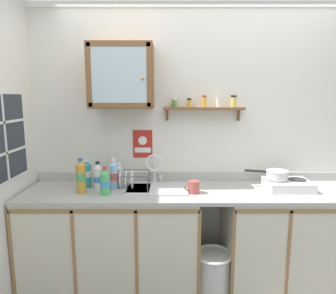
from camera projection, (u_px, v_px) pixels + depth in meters
name	position (u px, v px, depth m)	size (l,w,h in m)	color
back_wall	(197.00, 143.00, 2.82)	(3.64, 0.07, 2.55)	silver
lower_cabinet_run	(112.00, 242.00, 2.63)	(1.48, 0.61, 0.90)	black
lower_cabinet_run_right	(297.00, 242.00, 2.64)	(1.30, 0.61, 0.90)	black
countertop	(200.00, 192.00, 2.56)	(3.00, 0.64, 0.03)	#B2B2AD
backsplash	(197.00, 176.00, 2.84)	(3.00, 0.02, 0.08)	#B2B2AD
sink	(156.00, 191.00, 2.60)	(0.51, 0.41, 0.40)	silver
hot_plate_stove	(286.00, 185.00, 2.58)	(0.37, 0.30, 0.08)	silver
saucepan	(275.00, 174.00, 2.59)	(0.36, 0.19, 0.08)	silver
bottle_juice_amber_0	(80.00, 177.00, 2.46)	(0.08, 0.08, 0.29)	gold
bottle_detergent_teal_1	(86.00, 174.00, 2.62)	(0.07, 0.07, 0.25)	teal
bottle_water_clear_2	(118.00, 176.00, 2.66)	(0.08, 0.08, 0.21)	silver
bottle_soda_green_3	(104.00, 182.00, 2.42)	(0.08, 0.08, 0.23)	#4CB266
bottle_opaque_white_4	(97.00, 176.00, 2.59)	(0.08, 0.08, 0.24)	white
bottle_water_blue_5	(113.00, 175.00, 2.55)	(0.08, 0.08, 0.27)	#8CB7E0
dish_rack	(129.00, 185.00, 2.57)	(0.33, 0.26, 0.17)	#B2B2B7
mug	(193.00, 187.00, 2.47)	(0.13, 0.09, 0.10)	#B24C47
wall_cabinet	(121.00, 76.00, 2.54)	(0.54, 0.33, 0.54)	brown
spice_shelf	(204.00, 107.00, 2.67)	(0.71, 0.14, 0.23)	brown
warning_sign	(142.00, 144.00, 2.79)	(0.18, 0.01, 0.26)	#B2261E
window	(2.00, 138.00, 2.23)	(0.03, 0.66, 0.69)	#262D38
trash_bin	(212.00, 276.00, 2.51)	(0.32, 0.32, 0.44)	silver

